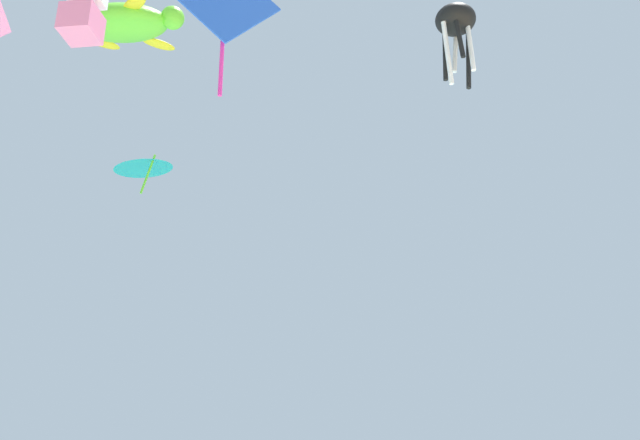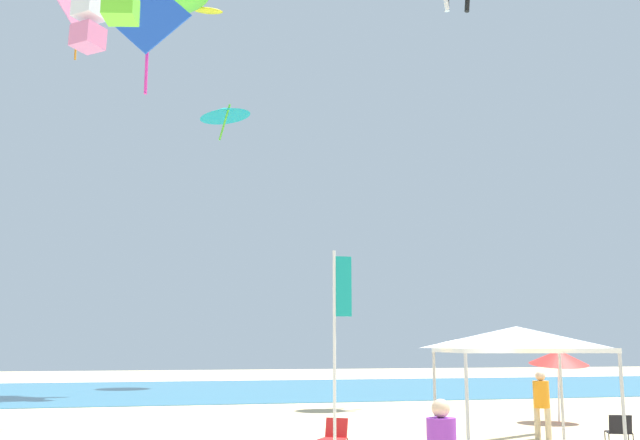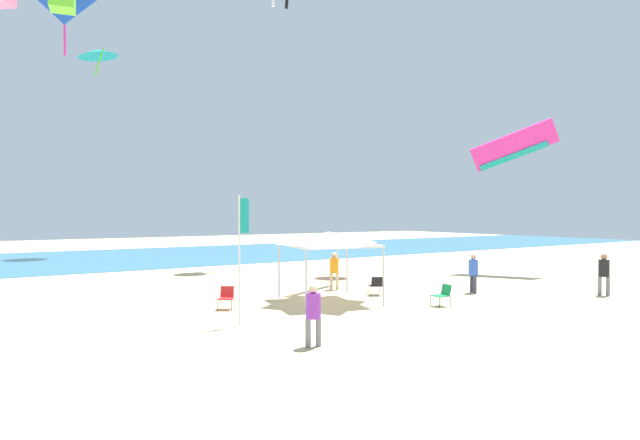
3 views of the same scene
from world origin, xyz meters
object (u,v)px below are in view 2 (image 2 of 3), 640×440
kite_diamond_pink (78,13)px  person_far_stroller (541,399)px  kite_turtle_lime (174,0)px  kite_box_white (89,23)px  folding_chair_left_of_tent (334,435)px  beach_umbrella (559,357)px  folding_chair_right_of_tent (619,430)px  canopy_tent (517,340)px  banner_flag (337,341)px  kite_diamond_blue (148,21)px  kite_delta_teal (225,112)px

kite_diamond_pink → person_far_stroller: bearing=-100.8°
person_far_stroller → kite_turtle_lime: (-9.01, 20.10, 19.80)m
kite_turtle_lime → kite_box_white: (-3.63, -8.33, -5.51)m
folding_chair_left_of_tent → kite_box_white: kite_box_white is taller
beach_umbrella → kite_turtle_lime: size_ratio=0.42×
person_far_stroller → kite_diamond_pink: (-14.18, 22.86, 19.74)m
person_far_stroller → kite_turtle_lime: kite_turtle_lime is taller
folding_chair_right_of_tent → person_far_stroller: size_ratio=0.47×
canopy_tent → kite_turtle_lime: 29.94m
banner_flag → kite_turtle_lime: kite_turtle_lime is taller
beach_umbrella → kite_diamond_pink: 31.81m
kite_diamond_pink → kite_diamond_blue: kite_diamond_pink is taller
beach_umbrella → kite_turtle_lime: bearing=125.5°
canopy_tent → folding_chair_left_of_tent: size_ratio=4.89×
folding_chair_right_of_tent → person_far_stroller: (-0.61, 2.27, 0.54)m
canopy_tent → person_far_stroller: canopy_tent is taller
canopy_tent → beach_umbrella: canopy_tent is taller
canopy_tent → folding_chair_right_of_tent: 3.34m
beach_umbrella → kite_delta_teal: 28.26m
banner_flag → kite_delta_teal: size_ratio=1.17×
kite_box_white → kite_diamond_blue: (2.36, -4.99, -1.95)m
folding_chair_right_of_tent → banner_flag: 7.90m
kite_delta_teal → kite_box_white: (-7.16, -14.45, -1.43)m
folding_chair_left_of_tent → kite_box_white: 21.11m
folding_chair_right_of_tent → kite_delta_teal: (-6.09, 28.49, 16.26)m
canopy_tent → banner_flag: (-4.67, -1.95, -0.04)m
canopy_tent → kite_diamond_blue: size_ratio=0.94×
kite_turtle_lime → kite_box_white: size_ratio=2.52×
banner_flag → kite_diamond_pink: 33.75m
kite_delta_teal → folding_chair_right_of_tent: bearing=-162.5°
kite_diamond_blue → kite_diamond_pink: bearing=-70.7°
person_far_stroller → kite_delta_teal: 31.06m
folding_chair_right_of_tent → kite_diamond_pink: bearing=-34.0°
canopy_tent → kite_delta_teal: size_ratio=1.14×
kite_diamond_pink → kite_delta_teal: kite_diamond_pink is taller
kite_box_white → folding_chair_right_of_tent: bearing=175.2°
kite_diamond_blue → banner_flag: bearing=113.3°
folding_chair_right_of_tent → kite_diamond_blue: size_ratio=0.19×
person_far_stroller → kite_diamond_blue: size_ratio=0.41×
kite_box_white → kite_diamond_pink: bearing=-40.2°
kite_turtle_lime → folding_chair_right_of_tent: bearing=-25.8°
person_far_stroller → kite_box_white: size_ratio=0.77×
kite_box_white → banner_flag: bearing=151.9°
folding_chair_right_of_tent → kite_diamond_pink: kite_diamond_pink is taller
kite_turtle_lime → banner_flag: bearing=-43.8°
person_far_stroller → banner_flag: bearing=94.6°
kite_delta_teal → kite_diamond_blue: (-4.80, -19.44, -3.37)m
banner_flag → kite_box_white: 21.56m
person_far_stroller → kite_box_white: (-12.64, 11.77, 14.29)m
canopy_tent → folding_chair_left_of_tent: (-3.98, 0.83, -2.02)m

